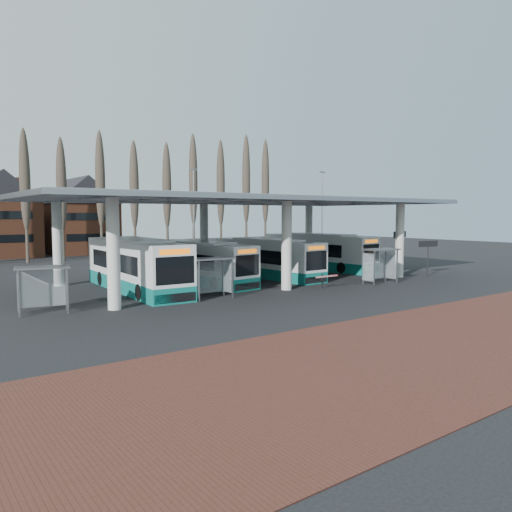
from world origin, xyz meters
TOP-DOWN VIEW (x-y plane):
  - ground at (0.00, 0.00)m, footprint 140.00×140.00m
  - brick_strip at (0.00, -12.00)m, footprint 70.00×10.00m
  - station_canopy at (0.00, 8.00)m, footprint 32.00×16.00m
  - poplar_row at (0.00, 33.00)m, footprint 45.10×1.10m
  - lamp_post_b at (6.00, 26.00)m, footprint 0.80×0.16m
  - lamp_post_c at (20.00, 20.00)m, footprint 0.80×0.16m
  - bus_0 at (-8.40, 8.27)m, footprint 3.23×12.75m
  - bus_1 at (-3.24, 9.15)m, footprint 3.81×11.45m
  - bus_2 at (3.23, 8.94)m, footprint 2.85×11.38m
  - bus_3 at (10.76, 10.91)m, footprint 3.67×12.14m
  - shelter_0 at (-15.34, 3.66)m, footprint 2.85×1.83m
  - shelter_1 at (-6.00, 2.48)m, footprint 2.72×1.40m
  - shelter_2 at (7.41, 0.78)m, footprint 2.86×1.53m
  - info_sign_0 at (13.96, 1.17)m, footprint 1.98×0.46m
  - info_sign_1 at (17.28, 6.59)m, footprint 2.33×0.61m
  - barrier at (2.49, 1.27)m, footprint 2.01×0.54m

SIDE VIEW (x-z plane):
  - ground at x=0.00m, z-range 0.00..0.00m
  - brick_strip at x=0.00m, z-range 0.00..0.03m
  - barrier at x=2.49m, z-range 0.28..1.28m
  - bus_1 at x=-3.24m, z-range -0.09..3.03m
  - bus_2 at x=3.23m, z-range -0.09..3.05m
  - bus_3 at x=10.76m, z-range -0.10..3.23m
  - bus_0 at x=-8.40m, z-range -0.10..3.41m
  - shelter_0 at x=-15.34m, z-range 0.56..3.01m
  - shelter_1 at x=-6.00m, z-range 0.57..3.06m
  - shelter_2 at x=7.41m, z-range 0.59..3.18m
  - info_sign_0 at x=13.96m, z-range 1.00..3.96m
  - info_sign_1 at x=17.28m, z-range 1.19..4.70m
  - lamp_post_b at x=6.00m, z-range 0.25..10.42m
  - lamp_post_c at x=20.00m, z-range 0.25..10.42m
  - station_canopy at x=0.00m, z-range 2.51..8.85m
  - poplar_row at x=0.00m, z-range 1.53..16.03m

